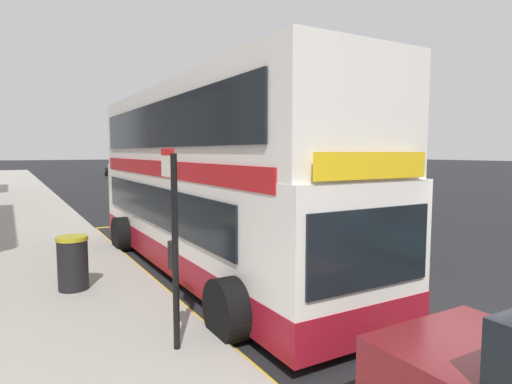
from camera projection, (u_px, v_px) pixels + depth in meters
ground_plane at (103, 188)px, 34.87m from camera, size 260.00×260.00×0.00m
pavement_near at (3, 191)px, 31.38m from camera, size 6.00×76.00×0.14m
double_decker_bus at (207, 186)px, 10.49m from camera, size 3.21×11.05×4.40m
bus_bay_markings at (203, 270)px, 10.59m from camera, size 2.80×14.94×0.01m
bus_stop_sign at (173, 233)px, 5.97m from camera, size 0.09×0.51×2.81m
parked_car_black_far at (116, 170)px, 50.83m from camera, size 2.09×4.20×1.62m
parked_car_black_across at (131, 171)px, 45.82m from camera, size 2.09×4.20×1.62m
litter_bin at (73, 263)px, 8.61m from camera, size 0.61×0.61×1.08m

